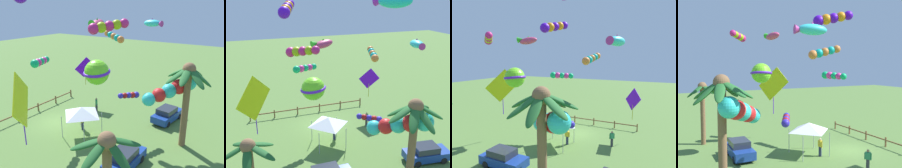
# 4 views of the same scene
# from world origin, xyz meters

# --- Properties ---
(ground_plane) EXTENTS (120.00, 120.00, 0.00)m
(ground_plane) POSITION_xyz_m (0.00, 0.00, 0.00)
(ground_plane) COLOR #567A38
(palm_tree_0) EXTENTS (3.35, 3.21, 6.22)m
(palm_tree_0) POSITION_xyz_m (7.89, 11.78, 4.47)
(palm_tree_0) COLOR brown
(palm_tree_0) RESTS_ON ground
(palm_tree_1) EXTENTS (4.13, 3.91, 7.34)m
(palm_tree_1) POSITION_xyz_m (-2.88, 12.23, 5.43)
(palm_tree_1) COLOR brown
(palm_tree_1) RESTS_ON ground
(rail_fence) EXTENTS (13.78, 0.12, 0.95)m
(rail_fence) POSITION_xyz_m (0.57, -3.78, 0.59)
(rail_fence) COLOR brown
(rail_fence) RESTS_ON ground
(parked_car_0) EXTENTS (4.09, 2.20, 1.51)m
(parked_car_0) POSITION_xyz_m (-6.54, 9.47, 0.75)
(parked_car_0) COLOR navy
(parked_car_0) RESTS_ON ground
(spectator_0) EXTENTS (0.55, 0.26, 1.59)m
(spectator_0) POSITION_xyz_m (-0.24, 3.30, 0.81)
(spectator_0) COLOR #2D3351
(spectator_0) RESTS_ON ground
(spectator_1) EXTENTS (0.46, 0.41, 1.59)m
(spectator_1) POSITION_xyz_m (-4.49, 1.80, 0.81)
(spectator_1) COLOR #38383D
(spectator_1) RESTS_ON ground
(festival_tent) EXTENTS (2.86, 2.86, 2.85)m
(festival_tent) POSITION_xyz_m (0.58, 3.96, 2.47)
(festival_tent) COLOR #9E9EA3
(festival_tent) RESTS_ON ground
(kite_tube_0) EXTENTS (3.91, 3.59, 2.36)m
(kite_tube_0) POSITION_xyz_m (-2.71, 11.01, 4.90)
(kite_tube_0) COLOR #2ECBC5
(kite_ball_1) EXTENTS (2.48, 2.47, 1.76)m
(kite_ball_1) POSITION_xyz_m (2.87, 7.49, 7.16)
(kite_ball_1) COLOR #70DE23
(kite_tube_2) EXTENTS (2.09, 3.88, 1.61)m
(kite_tube_2) POSITION_xyz_m (3.18, -0.13, 12.51)
(kite_tube_2) COLOR #520ED1
(kite_tube_3) EXTENTS (2.59, 1.42, 0.75)m
(kite_tube_3) POSITION_xyz_m (1.90, 0.53, 6.84)
(kite_tube_3) COLOR #0EB562
(kite_fish_4) EXTENTS (1.25, 2.12, 0.84)m
(kite_fish_4) POSITION_xyz_m (-5.88, 7.66, 9.98)
(kite_fish_4) COLOR #35D0D5
(kite_tube_5) EXTENTS (1.02, 2.37, 1.04)m
(kite_tube_5) POSITION_xyz_m (-3.26, 5.03, 8.80)
(kite_tube_5) COLOR orange
(kite_fish_6) EXTENTS (1.95, 1.18, 0.84)m
(kite_fish_6) POSITION_xyz_m (1.92, 6.86, 10.36)
(kite_fish_6) COLOR #C13764
(kite_diamond_7) EXTENTS (1.82, 1.78, 3.49)m
(kite_diamond_7) POSITION_xyz_m (-6.01, -0.95, 4.43)
(kite_diamond_7) COLOR #600BDA
(kite_diamond_8) EXTENTS (2.89, 2.29, 5.04)m
(kite_diamond_8) POSITION_xyz_m (7.05, 4.58, 5.79)
(kite_diamond_8) COLOR #D8E710
(kite_fish_9) EXTENTS (2.38, 3.12, 1.23)m
(kite_fish_9) POSITION_xyz_m (-2.62, 8.91, 13.43)
(kite_fish_9) COLOR #1CC8C7
(kite_tube_10) EXTENTS (1.96, 1.84, 0.88)m
(kite_tube_10) POSITION_xyz_m (4.02, 9.18, 10.42)
(kite_tube_10) COLOR #CE1F71
(kite_tube_11) EXTENTS (2.02, 1.33, 0.76)m
(kite_tube_11) POSITION_xyz_m (-2.04, 7.43, 3.88)
(kite_tube_11) COLOR #3225B7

